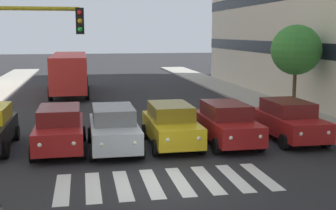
{
  "coord_description": "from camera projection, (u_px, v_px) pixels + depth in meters",
  "views": [
    {
      "loc": [
        2.46,
        13.01,
        4.6
      ],
      "look_at": [
        -0.66,
        -3.07,
        1.94
      ],
      "focal_mm": 47.3,
      "sensor_mm": 36.0,
      "label": 1
    }
  ],
  "objects": [
    {
      "name": "ground_plane",
      "position": [
        166.0,
        182.0,
        13.8
      ],
      "size": [
        180.0,
        180.0,
        0.0
      ],
      "primitive_type": "plane",
      "color": "#262628"
    },
    {
      "name": "crosswalk_markings",
      "position": [
        166.0,
        182.0,
        13.8
      ],
      "size": [
        6.75,
        2.8,
        0.01
      ],
      "color": "silver",
      "rests_on": "ground_plane"
    },
    {
      "name": "car_3",
      "position": [
        114.0,
        128.0,
        17.54
      ],
      "size": [
        2.02,
        4.44,
        1.72
      ],
      "color": "#B2B7BC",
      "rests_on": "ground_plane"
    },
    {
      "name": "car_0",
      "position": [
        288.0,
        120.0,
        19.14
      ],
      "size": [
        2.02,
        4.44,
        1.72
      ],
      "color": "maroon",
      "rests_on": "ground_plane"
    },
    {
      "name": "car_1",
      "position": [
        227.0,
        123.0,
        18.5
      ],
      "size": [
        2.02,
        4.44,
        1.72
      ],
      "color": "maroon",
      "rests_on": "ground_plane"
    },
    {
      "name": "street_tree_1",
      "position": [
        296.0,
        50.0,
        24.54
      ],
      "size": [
        2.79,
        2.79,
        4.93
      ],
      "color": "#513823",
      "rests_on": "sidewalk_left"
    },
    {
      "name": "bus_behind_traffic",
      "position": [
        70.0,
        69.0,
        33.97
      ],
      "size": [
        2.78,
        10.5,
        3.0
      ],
      "color": "red",
      "rests_on": "ground_plane"
    },
    {
      "name": "car_2",
      "position": [
        171.0,
        124.0,
        18.21
      ],
      "size": [
        2.02,
        4.44,
        1.72
      ],
      "color": "gold",
      "rests_on": "ground_plane"
    },
    {
      "name": "car_4",
      "position": [
        60.0,
        128.0,
        17.47
      ],
      "size": [
        2.02,
        4.44,
        1.72
      ],
      "color": "maroon",
      "rests_on": "ground_plane"
    }
  ]
}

